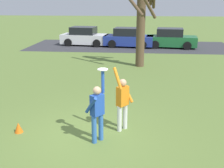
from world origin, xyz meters
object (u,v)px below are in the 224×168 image
(person_defender, at_px, (123,100))
(parked_car_blue, at_px, (128,38))
(person_catcher, at_px, (97,109))
(bare_tree_tall, at_px, (142,19))
(frisbee_disc, at_px, (103,69))
(field_cone_orange, at_px, (18,127))
(parked_car_white, at_px, (85,37))
(parked_car_green, at_px, (171,39))

(person_defender, bearing_deg, parked_car_blue, -139.06)
(person_catcher, height_order, bare_tree_tall, bare_tree_tall)
(frisbee_disc, distance_m, field_cone_orange, 3.27)
(person_catcher, relative_size, field_cone_orange, 6.50)
(parked_car_white, bearing_deg, bare_tree_tall, -51.11)
(person_catcher, bearing_deg, parked_car_green, 26.43)
(person_defender, height_order, field_cone_orange, person_defender)
(person_catcher, bearing_deg, parked_car_blue, 38.58)
(person_catcher, xyz_separation_m, parked_car_blue, (0.27, 16.52, -0.25))
(person_defender, bearing_deg, field_cone_orange, -41.81)
(parked_car_white, height_order, field_cone_orange, parked_car_white)
(person_catcher, height_order, field_cone_orange, person_catcher)
(frisbee_disc, xyz_separation_m, parked_car_green, (3.67, 16.27, -1.37))
(person_catcher, xyz_separation_m, parked_car_white, (-3.58, 17.01, -0.25))
(person_defender, height_order, frisbee_disc, frisbee_disc)
(person_defender, bearing_deg, parked_car_green, -151.91)
(person_defender, relative_size, bare_tree_tall, 0.35)
(person_catcher, relative_size, person_defender, 1.02)
(bare_tree_tall, bearing_deg, person_defender, -94.08)
(parked_car_white, distance_m, field_cone_orange, 16.74)
(person_defender, height_order, bare_tree_tall, bare_tree_tall)
(person_defender, bearing_deg, bare_tree_tall, -144.58)
(person_catcher, xyz_separation_m, frisbee_disc, (0.14, 0.17, 1.11))
(parked_car_green, distance_m, bare_tree_tall, 7.77)
(field_cone_orange, bearing_deg, parked_car_blue, 80.33)
(field_cone_orange, bearing_deg, parked_car_white, 93.72)
(frisbee_disc, height_order, parked_car_white, frisbee_disc)
(frisbee_disc, xyz_separation_m, bare_tree_tall, (1.13, 9.23, 0.73))
(person_defender, relative_size, parked_car_green, 0.48)
(parked_car_blue, bearing_deg, parked_car_white, 179.05)
(parked_car_green, bearing_deg, parked_car_blue, -174.85)
(parked_car_blue, distance_m, parked_car_green, 3.55)
(parked_car_green, xyz_separation_m, field_cone_orange, (-6.31, -16.12, -0.57))
(parked_car_white, xyz_separation_m, bare_tree_tall, (4.85, -7.61, 2.09))
(parked_car_green, height_order, field_cone_orange, parked_car_green)
(parked_car_white, height_order, parked_car_green, same)
(person_catcher, bearing_deg, person_defender, 0.00)
(parked_car_white, bearing_deg, frisbee_disc, -71.16)
(parked_car_green, bearing_deg, person_catcher, -96.70)
(frisbee_disc, xyz_separation_m, parked_car_blue, (0.12, 16.34, -1.37))
(person_defender, bearing_deg, parked_car_white, -125.84)
(person_catcher, relative_size, parked_car_white, 0.49)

